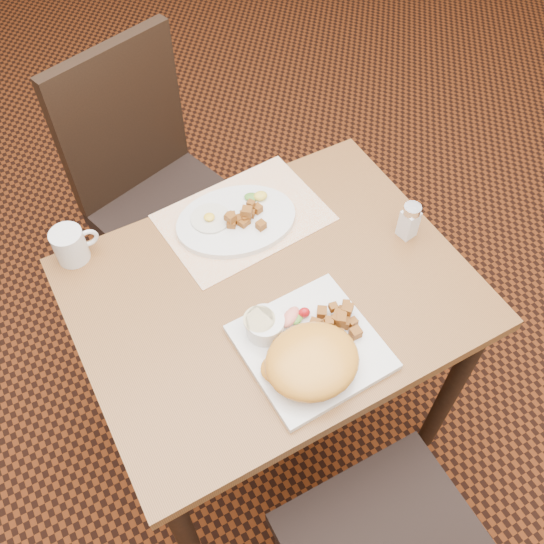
{
  "coord_description": "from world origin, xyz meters",
  "views": [
    {
      "loc": [
        -0.39,
        -0.71,
        1.9
      ],
      "look_at": [
        -0.0,
        -0.0,
        0.82
      ],
      "focal_mm": 40.0,
      "sensor_mm": 36.0,
      "label": 1
    }
  ],
  "objects_px": {
    "plate_square": "(311,347)",
    "plate_oval": "(236,221)",
    "chair_far": "(155,184)",
    "coffee_mug": "(71,245)",
    "table": "(273,315)",
    "salt_shaker": "(409,220)"
  },
  "relations": [
    {
      "from": "plate_square",
      "to": "salt_shaker",
      "type": "distance_m",
      "value": 0.41
    },
    {
      "from": "plate_oval",
      "to": "salt_shaker",
      "type": "distance_m",
      "value": 0.43
    },
    {
      "from": "table",
      "to": "plate_oval",
      "type": "height_order",
      "value": "plate_oval"
    },
    {
      "from": "chair_far",
      "to": "salt_shaker",
      "type": "bearing_deg",
      "value": 105.81
    },
    {
      "from": "chair_far",
      "to": "coffee_mug",
      "type": "relative_size",
      "value": 8.84
    },
    {
      "from": "chair_far",
      "to": "plate_oval",
      "type": "xyz_separation_m",
      "value": [
        0.08,
        -0.44,
        0.22
      ]
    },
    {
      "from": "plate_square",
      "to": "plate_oval",
      "type": "bearing_deg",
      "value": 86.71
    },
    {
      "from": "plate_square",
      "to": "salt_shaker",
      "type": "bearing_deg",
      "value": 23.56
    },
    {
      "from": "plate_oval",
      "to": "coffee_mug",
      "type": "height_order",
      "value": "coffee_mug"
    },
    {
      "from": "table",
      "to": "plate_square",
      "type": "height_order",
      "value": "plate_square"
    },
    {
      "from": "chair_far",
      "to": "coffee_mug",
      "type": "xyz_separation_m",
      "value": [
        -0.31,
        -0.35,
        0.25
      ]
    },
    {
      "from": "table",
      "to": "salt_shaker",
      "type": "bearing_deg",
      "value": -2.19
    },
    {
      "from": "table",
      "to": "salt_shaker",
      "type": "relative_size",
      "value": 9.0
    },
    {
      "from": "salt_shaker",
      "to": "coffee_mug",
      "type": "xyz_separation_m",
      "value": [
        -0.74,
        0.33,
        -0.01
      ]
    },
    {
      "from": "table",
      "to": "chair_far",
      "type": "relative_size",
      "value": 0.93
    },
    {
      "from": "plate_square",
      "to": "coffee_mug",
      "type": "distance_m",
      "value": 0.62
    },
    {
      "from": "salt_shaker",
      "to": "coffee_mug",
      "type": "relative_size",
      "value": 0.91
    },
    {
      "from": "plate_oval",
      "to": "table",
      "type": "bearing_deg",
      "value": -94.77
    },
    {
      "from": "salt_shaker",
      "to": "table",
      "type": "bearing_deg",
      "value": 177.81
    },
    {
      "from": "coffee_mug",
      "to": "plate_oval",
      "type": "bearing_deg",
      "value": -13.62
    },
    {
      "from": "plate_square",
      "to": "plate_oval",
      "type": "xyz_separation_m",
      "value": [
        0.02,
        0.4,
        0.0
      ]
    },
    {
      "from": "chair_far",
      "to": "plate_square",
      "type": "bearing_deg",
      "value": 77.12
    }
  ]
}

